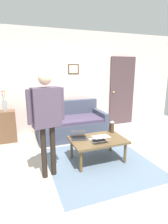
{
  "coord_description": "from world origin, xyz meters",
  "views": [
    {
      "loc": [
        1.33,
        2.68,
        1.74
      ],
      "look_at": [
        -0.01,
        -0.89,
        0.8
      ],
      "focal_mm": 29.07,
      "sensor_mm": 36.0,
      "label": 1
    }
  ],
  "objects_px": {
    "coffee_table": "(98,141)",
    "laptop_left": "(99,139)",
    "flower_vase": "(4,103)",
    "laptop_center": "(79,136)",
    "interior_door": "(122,91)",
    "french_press": "(112,127)",
    "person_standing": "(46,112)",
    "couch": "(70,125)",
    "side_shelf": "(7,126)"
  },
  "relations": [
    {
      "from": "person_standing",
      "to": "french_press",
      "type": "bearing_deg",
      "value": -163.74
    },
    {
      "from": "laptop_left",
      "to": "french_press",
      "type": "bearing_deg",
      "value": -143.42
    },
    {
      "from": "couch",
      "to": "laptop_center",
      "type": "distance_m",
      "value": 1.29
    },
    {
      "from": "coffee_table",
      "to": "flower_vase",
      "type": "relative_size",
      "value": 2.02
    },
    {
      "from": "coffee_table",
      "to": "person_standing",
      "type": "distance_m",
      "value": 1.19
    },
    {
      "from": "french_press",
      "to": "flower_vase",
      "type": "xyz_separation_m",
      "value": [
        2.05,
        -1.39,
        0.38
      ]
    },
    {
      "from": "french_press",
      "to": "flower_vase",
      "type": "height_order",
      "value": "flower_vase"
    },
    {
      "from": "french_press",
      "to": "side_shelf",
      "type": "xyz_separation_m",
      "value": [
        2.05,
        -1.39,
        -0.18
      ]
    },
    {
      "from": "coffee_table",
      "to": "laptop_left",
      "type": "xyz_separation_m",
      "value": [
        0.02,
        0.11,
        0.09
      ]
    },
    {
      "from": "couch",
      "to": "side_shelf",
      "type": "distance_m",
      "value": 1.53
    },
    {
      "from": "laptop_center",
      "to": "person_standing",
      "type": "relative_size",
      "value": 0.21
    },
    {
      "from": "interior_door",
      "to": "coffee_table",
      "type": "relative_size",
      "value": 2.03
    },
    {
      "from": "couch",
      "to": "coffee_table",
      "type": "relative_size",
      "value": 1.69
    },
    {
      "from": "couch",
      "to": "french_press",
      "type": "bearing_deg",
      "value": 113.77
    },
    {
      "from": "coffee_table",
      "to": "laptop_left",
      "type": "height_order",
      "value": "laptop_left"
    },
    {
      "from": "coffee_table",
      "to": "flower_vase",
      "type": "distance_m",
      "value": 2.36
    },
    {
      "from": "flower_vase",
      "to": "coffee_table",
      "type": "bearing_deg",
      "value": 135.45
    },
    {
      "from": "interior_door",
      "to": "coffee_table",
      "type": "height_order",
      "value": "interior_door"
    },
    {
      "from": "interior_door",
      "to": "french_press",
      "type": "height_order",
      "value": "interior_door"
    },
    {
      "from": "interior_door",
      "to": "laptop_left",
      "type": "relative_size",
      "value": 5.94
    },
    {
      "from": "coffee_table",
      "to": "french_press",
      "type": "xyz_separation_m",
      "value": [
        -0.42,
        -0.22,
        0.16
      ]
    },
    {
      "from": "laptop_center",
      "to": "coffee_table",
      "type": "bearing_deg",
      "value": 152.22
    },
    {
      "from": "laptop_left",
      "to": "laptop_center",
      "type": "distance_m",
      "value": 0.4
    },
    {
      "from": "laptop_center",
      "to": "french_press",
      "type": "relative_size",
      "value": 1.39
    },
    {
      "from": "side_shelf",
      "to": "flower_vase",
      "type": "xyz_separation_m",
      "value": [
        0.0,
        0.0,
        0.56
      ]
    },
    {
      "from": "side_shelf",
      "to": "person_standing",
      "type": "relative_size",
      "value": 0.45
    },
    {
      "from": "laptop_center",
      "to": "person_standing",
      "type": "bearing_deg",
      "value": 28.77
    },
    {
      "from": "coffee_table",
      "to": "laptop_center",
      "type": "height_order",
      "value": "laptop_center"
    },
    {
      "from": "couch",
      "to": "flower_vase",
      "type": "bearing_deg",
      "value": -7.0
    },
    {
      "from": "couch",
      "to": "laptop_left",
      "type": "relative_size",
      "value": 4.96
    },
    {
      "from": "coffee_table",
      "to": "person_standing",
      "type": "bearing_deg",
      "value": 10.84
    },
    {
      "from": "couch",
      "to": "laptop_center",
      "type": "bearing_deg",
      "value": 80.87
    },
    {
      "from": "person_standing",
      "to": "couch",
      "type": "bearing_deg",
      "value": -117.56
    },
    {
      "from": "side_shelf",
      "to": "laptop_left",
      "type": "bearing_deg",
      "value": 133.16
    },
    {
      "from": "coffee_table",
      "to": "flower_vase",
      "type": "xyz_separation_m",
      "value": [
        1.64,
        -1.61,
        0.54
      ]
    },
    {
      "from": "side_shelf",
      "to": "flower_vase",
      "type": "height_order",
      "value": "flower_vase"
    },
    {
      "from": "side_shelf",
      "to": "person_standing",
      "type": "bearing_deg",
      "value": 110.78
    },
    {
      "from": "couch",
      "to": "side_shelf",
      "type": "bearing_deg",
      "value": -7.01
    },
    {
      "from": "flower_vase",
      "to": "laptop_center",
      "type": "bearing_deg",
      "value": 132.42
    },
    {
      "from": "laptop_center",
      "to": "person_standing",
      "type": "xyz_separation_m",
      "value": [
        0.64,
        0.35,
        0.6
      ]
    },
    {
      "from": "french_press",
      "to": "interior_door",
      "type": "bearing_deg",
      "value": -126.92
    },
    {
      "from": "laptop_center",
      "to": "laptop_left",
      "type": "bearing_deg",
      "value": 137.0
    },
    {
      "from": "interior_door",
      "to": "french_press",
      "type": "distance_m",
      "value": 2.17
    },
    {
      "from": "interior_door",
      "to": "french_press",
      "type": "bearing_deg",
      "value": 53.08
    },
    {
      "from": "flower_vase",
      "to": "person_standing",
      "type": "height_order",
      "value": "person_standing"
    },
    {
      "from": "laptop_left",
      "to": "french_press",
      "type": "relative_size",
      "value": 1.36
    },
    {
      "from": "interior_door",
      "to": "laptop_left",
      "type": "height_order",
      "value": "interior_door"
    },
    {
      "from": "couch",
      "to": "person_standing",
      "type": "height_order",
      "value": "person_standing"
    },
    {
      "from": "interior_door",
      "to": "side_shelf",
      "type": "height_order",
      "value": "interior_door"
    },
    {
      "from": "flower_vase",
      "to": "laptop_left",
      "type": "bearing_deg",
      "value": 133.2
    }
  ]
}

